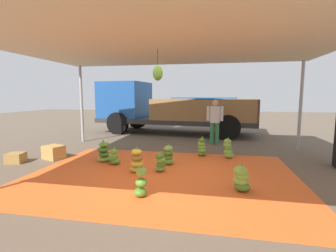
{
  "coord_description": "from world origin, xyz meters",
  "views": [
    {
      "loc": [
        1.11,
        -5.05,
        1.74
      ],
      "look_at": [
        -0.26,
        2.12,
        0.83
      ],
      "focal_mm": 25.9,
      "sensor_mm": 36.0,
      "label": 1
    }
  ],
  "objects_px": {
    "banana_bunch_0": "(104,152)",
    "banana_bunch_1": "(137,161)",
    "cargo_truck_main": "(168,108)",
    "crate_0": "(54,152)",
    "banana_bunch_2": "(228,149)",
    "banana_bunch_7": "(202,148)",
    "banana_bunch_5": "(160,163)",
    "worker_0": "(215,118)",
    "banana_bunch_3": "(168,156)",
    "banana_bunch_4": "(141,183)",
    "crate_1": "(16,158)",
    "banana_bunch_6": "(114,157)",
    "banana_bunch_8": "(241,179)"
  },
  "relations": [
    {
      "from": "banana_bunch_3",
      "to": "banana_bunch_7",
      "type": "height_order",
      "value": "banana_bunch_7"
    },
    {
      "from": "banana_bunch_0",
      "to": "banana_bunch_1",
      "type": "height_order",
      "value": "banana_bunch_1"
    },
    {
      "from": "banana_bunch_1",
      "to": "crate_0",
      "type": "bearing_deg",
      "value": 164.71
    },
    {
      "from": "banana_bunch_0",
      "to": "banana_bunch_8",
      "type": "relative_size",
      "value": 1.13
    },
    {
      "from": "banana_bunch_3",
      "to": "banana_bunch_4",
      "type": "height_order",
      "value": "banana_bunch_4"
    },
    {
      "from": "cargo_truck_main",
      "to": "crate_0",
      "type": "relative_size",
      "value": 14.19
    },
    {
      "from": "banana_bunch_7",
      "to": "banana_bunch_8",
      "type": "xyz_separation_m",
      "value": [
        0.84,
        -2.48,
        -0.02
      ]
    },
    {
      "from": "banana_bunch_4",
      "to": "banana_bunch_6",
      "type": "height_order",
      "value": "banana_bunch_4"
    },
    {
      "from": "banana_bunch_0",
      "to": "banana_bunch_8",
      "type": "distance_m",
      "value": 3.65
    },
    {
      "from": "crate_1",
      "to": "worker_0",
      "type": "bearing_deg",
      "value": 34.5
    },
    {
      "from": "banana_bunch_5",
      "to": "crate_0",
      "type": "bearing_deg",
      "value": 169.17
    },
    {
      "from": "banana_bunch_0",
      "to": "crate_1",
      "type": "distance_m",
      "value": 2.29
    },
    {
      "from": "banana_bunch_6",
      "to": "banana_bunch_8",
      "type": "distance_m",
      "value": 3.22
    },
    {
      "from": "banana_bunch_3",
      "to": "crate_1",
      "type": "relative_size",
      "value": 1.33
    },
    {
      "from": "banana_bunch_2",
      "to": "banana_bunch_7",
      "type": "distance_m",
      "value": 0.74
    },
    {
      "from": "banana_bunch_0",
      "to": "cargo_truck_main",
      "type": "xyz_separation_m",
      "value": [
        0.71,
        5.32,
        0.93
      ]
    },
    {
      "from": "worker_0",
      "to": "crate_0",
      "type": "relative_size",
      "value": 3.07
    },
    {
      "from": "banana_bunch_0",
      "to": "worker_0",
      "type": "height_order",
      "value": "worker_0"
    },
    {
      "from": "banana_bunch_0",
      "to": "banana_bunch_8",
      "type": "xyz_separation_m",
      "value": [
        3.37,
        -1.41,
        -0.02
      ]
    },
    {
      "from": "banana_bunch_2",
      "to": "banana_bunch_8",
      "type": "distance_m",
      "value": 2.4
    },
    {
      "from": "banana_bunch_5",
      "to": "banana_bunch_0",
      "type": "bearing_deg",
      "value": 160.35
    },
    {
      "from": "banana_bunch_4",
      "to": "crate_1",
      "type": "bearing_deg",
      "value": 159.05
    },
    {
      "from": "banana_bunch_5",
      "to": "banana_bunch_2",
      "type": "bearing_deg",
      "value": 44.9
    },
    {
      "from": "banana_bunch_0",
      "to": "banana_bunch_5",
      "type": "height_order",
      "value": "banana_bunch_0"
    },
    {
      "from": "banana_bunch_1",
      "to": "banana_bunch_3",
      "type": "distance_m",
      "value": 0.94
    },
    {
      "from": "banana_bunch_1",
      "to": "cargo_truck_main",
      "type": "distance_m",
      "value": 6.12
    },
    {
      "from": "banana_bunch_3",
      "to": "banana_bunch_0",
      "type": "bearing_deg",
      "value": -179.29
    },
    {
      "from": "banana_bunch_3",
      "to": "banana_bunch_2",
      "type": "bearing_deg",
      "value": 32.07
    },
    {
      "from": "banana_bunch_2",
      "to": "worker_0",
      "type": "relative_size",
      "value": 0.36
    },
    {
      "from": "worker_0",
      "to": "banana_bunch_5",
      "type": "bearing_deg",
      "value": -108.64
    },
    {
      "from": "banana_bunch_5",
      "to": "crate_1",
      "type": "height_order",
      "value": "banana_bunch_5"
    },
    {
      "from": "banana_bunch_2",
      "to": "banana_bunch_7",
      "type": "relative_size",
      "value": 1.01
    },
    {
      "from": "banana_bunch_0",
      "to": "banana_bunch_1",
      "type": "xyz_separation_m",
      "value": [
        1.15,
        -0.72,
        0.01
      ]
    },
    {
      "from": "banana_bunch_7",
      "to": "cargo_truck_main",
      "type": "distance_m",
      "value": 4.71
    },
    {
      "from": "banana_bunch_4",
      "to": "banana_bunch_7",
      "type": "relative_size",
      "value": 0.98
    },
    {
      "from": "banana_bunch_1",
      "to": "worker_0",
      "type": "relative_size",
      "value": 0.36
    },
    {
      "from": "banana_bunch_5",
      "to": "crate_0",
      "type": "xyz_separation_m",
      "value": [
        -3.18,
        0.61,
        -0.03
      ]
    },
    {
      "from": "crate_0",
      "to": "banana_bunch_0",
      "type": "bearing_deg",
      "value": -0.39
    },
    {
      "from": "banana_bunch_6",
      "to": "banana_bunch_8",
      "type": "bearing_deg",
      "value": -21.71
    },
    {
      "from": "banana_bunch_0",
      "to": "crate_0",
      "type": "distance_m",
      "value": 1.51
    },
    {
      "from": "banana_bunch_0",
      "to": "banana_bunch_2",
      "type": "xyz_separation_m",
      "value": [
        3.26,
        0.98,
        0.02
      ]
    },
    {
      "from": "banana_bunch_3",
      "to": "banana_bunch_8",
      "type": "height_order",
      "value": "banana_bunch_3"
    },
    {
      "from": "banana_bunch_5",
      "to": "crate_1",
      "type": "distance_m",
      "value": 3.9
    },
    {
      "from": "crate_1",
      "to": "banana_bunch_0",
      "type": "bearing_deg",
      "value": 13.44
    },
    {
      "from": "cargo_truck_main",
      "to": "banana_bunch_2",
      "type": "bearing_deg",
      "value": -59.57
    },
    {
      "from": "banana_bunch_8",
      "to": "banana_bunch_2",
      "type": "bearing_deg",
      "value": 92.62
    },
    {
      "from": "banana_bunch_2",
      "to": "banana_bunch_8",
      "type": "bearing_deg",
      "value": -87.38
    },
    {
      "from": "banana_bunch_7",
      "to": "worker_0",
      "type": "height_order",
      "value": "worker_0"
    },
    {
      "from": "banana_bunch_1",
      "to": "banana_bunch_7",
      "type": "relative_size",
      "value": 1.02
    },
    {
      "from": "banana_bunch_0",
      "to": "banana_bunch_7",
      "type": "distance_m",
      "value": 2.74
    }
  ]
}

